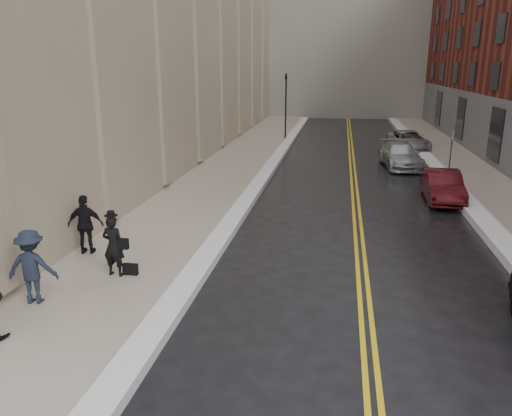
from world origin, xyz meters
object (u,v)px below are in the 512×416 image
(car_silver_far, at_px, (409,141))
(pedestrian_b, at_px, (32,267))
(car_maroon, at_px, (442,186))
(car_silver_near, at_px, (401,155))
(pedestrian_c, at_px, (86,225))
(pedestrian_main, at_px, (113,246))

(car_silver_far, bearing_deg, pedestrian_b, -121.65)
(car_maroon, bearing_deg, pedestrian_b, -133.13)
(car_maroon, relative_size, car_silver_near, 0.85)
(car_maroon, height_order, pedestrian_c, pedestrian_c)
(car_maroon, distance_m, pedestrian_b, 17.05)
(car_maroon, bearing_deg, car_silver_far, 90.11)
(pedestrian_main, bearing_deg, car_silver_near, -113.83)
(pedestrian_main, bearing_deg, car_maroon, -131.29)
(pedestrian_b, height_order, pedestrian_c, pedestrian_b)
(car_silver_far, distance_m, pedestrian_c, 25.85)
(car_silver_near, distance_m, pedestrian_b, 22.62)
(car_silver_near, relative_size, pedestrian_c, 2.60)
(car_maroon, distance_m, pedestrian_c, 15.11)
(pedestrian_b, bearing_deg, car_silver_far, -123.48)
(car_maroon, relative_size, pedestrian_main, 2.36)
(car_maroon, distance_m, car_silver_near, 7.65)
(car_silver_far, height_order, pedestrian_b, pedestrian_b)
(car_silver_near, distance_m, pedestrian_main, 20.38)
(car_silver_far, relative_size, pedestrian_c, 2.65)
(car_silver_far, bearing_deg, pedestrian_main, -120.90)
(car_maroon, height_order, pedestrian_b, pedestrian_b)
(car_silver_far, relative_size, pedestrian_main, 2.84)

